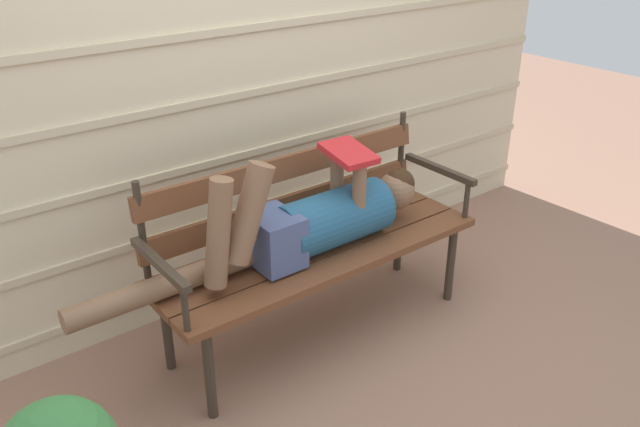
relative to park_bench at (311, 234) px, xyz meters
name	(u,v)px	position (x,y,z in m)	size (l,w,h in m)	color
ground_plane	(344,348)	(0.00, -0.26, -0.51)	(12.00, 12.00, 0.00)	#936B56
house_siding	(243,60)	(0.00, 0.53, 0.72)	(4.35, 0.08, 2.47)	beige
park_bench	(311,234)	(0.00, 0.00, 0.00)	(1.62, 0.52, 0.92)	brown
reclining_person	(310,221)	(-0.06, -0.07, 0.12)	(1.74, 0.26, 0.54)	#23567A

